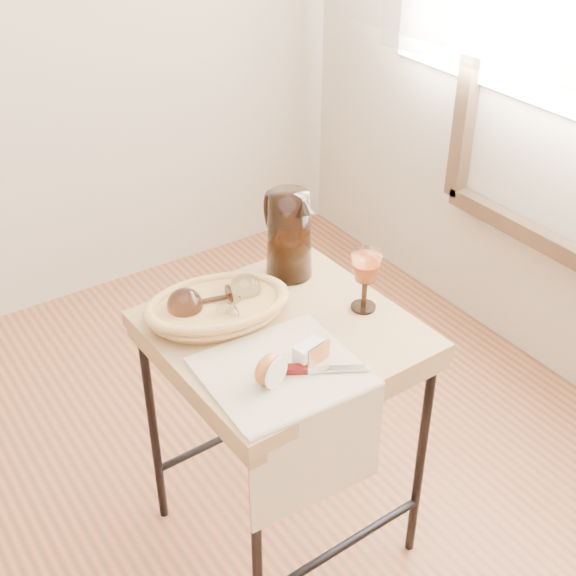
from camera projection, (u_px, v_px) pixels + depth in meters
side_table at (284, 439)px, 1.98m from camera, size 0.57×0.57×0.70m
tea_towel at (281, 371)px, 1.65m from camera, size 0.34×0.31×0.01m
bread_basket at (218, 309)px, 1.80m from camera, size 0.34×0.27×0.06m
goblet_lying_a at (204, 301)px, 1.78m from camera, size 0.15×0.11×0.08m
goblet_lying_b at (238, 299)px, 1.79m from camera, size 0.15×0.14×0.08m
pitcher at (289, 235)px, 1.92m from camera, size 0.20×0.26×0.27m
wine_goblet at (365, 281)px, 1.81m from camera, size 0.09×0.09×0.15m
apple_half at (268, 369)px, 1.60m from camera, size 0.08×0.06×0.07m
apple_wedge at (309, 353)px, 1.66m from camera, size 0.07×0.05×0.05m
table_knife at (315, 368)px, 1.64m from camera, size 0.19×0.13×0.02m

